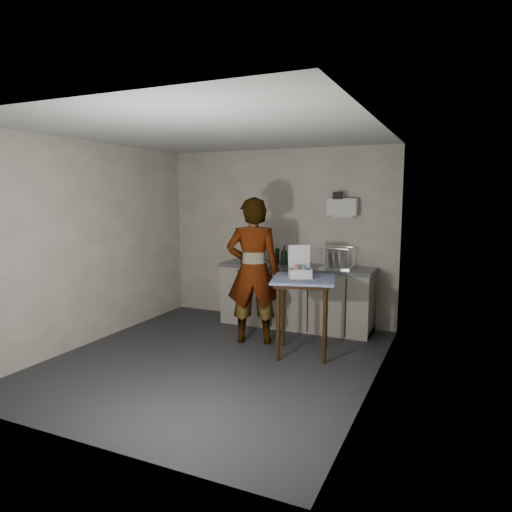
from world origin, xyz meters
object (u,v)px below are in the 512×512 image
at_px(soda_can, 301,261).
at_px(dark_bottle, 277,256).
at_px(paper_towel, 246,253).
at_px(soap_bottle, 284,255).
at_px(kitchen_counter, 296,298).
at_px(dish_rack, 336,263).
at_px(side_table, 303,288).
at_px(bakery_box, 300,270).
at_px(standing_man, 253,271).

xyz_separation_m(soda_can, dark_bottle, (-0.41, 0.09, 0.05)).
bearing_deg(paper_towel, soap_bottle, 5.97).
xyz_separation_m(kitchen_counter, dark_bottle, (-0.33, 0.07, 0.59)).
height_order(soap_bottle, soda_can, soap_bottle).
xyz_separation_m(kitchen_counter, soap_bottle, (-0.18, -0.02, 0.62)).
height_order(soda_can, dish_rack, dish_rack).
bearing_deg(side_table, dark_bottle, 110.37).
distance_m(paper_towel, dish_rack, 1.36).
distance_m(soda_can, dark_bottle, 0.42).
xyz_separation_m(dark_bottle, paper_towel, (-0.45, -0.14, 0.03)).
bearing_deg(bakery_box, soap_bottle, 95.36).
xyz_separation_m(soap_bottle, bakery_box, (0.59, -1.02, -0.03)).
bearing_deg(side_table, kitchen_counter, 99.10).
distance_m(side_table, dark_bottle, 1.41).
distance_m(soda_can, bakery_box, 1.07).
bearing_deg(side_table, soap_bottle, 107.13).
distance_m(soda_can, dish_rack, 0.50).
bearing_deg(bakery_box, kitchen_counter, 86.76).
height_order(side_table, soda_can, soda_can).
height_order(side_table, dish_rack, dish_rack).
distance_m(dish_rack, bakery_box, 1.07).
distance_m(side_table, dish_rack, 1.12).
distance_m(kitchen_counter, soap_bottle, 0.65).
bearing_deg(bakery_box, dish_rack, 55.89).
relative_size(standing_man, dark_bottle, 8.53).
bearing_deg(dark_bottle, kitchen_counter, -11.62).
bearing_deg(bakery_box, side_table, -61.02).
relative_size(soda_can, paper_towel, 0.43).
bearing_deg(side_table, paper_towel, 126.69).
bearing_deg(soap_bottle, dark_bottle, 149.95).
bearing_deg(side_table, soda_can, 95.78).
bearing_deg(standing_man, soap_bottle, -115.63).
bearing_deg(soda_can, paper_towel, -176.34).
bearing_deg(dark_bottle, paper_towel, -162.01).
relative_size(kitchen_counter, dark_bottle, 10.09).
height_order(dark_bottle, paper_towel, paper_towel).
bearing_deg(standing_man, side_table, 146.69).
height_order(kitchen_counter, paper_towel, paper_towel).
relative_size(kitchen_counter, soap_bottle, 8.11).
bearing_deg(dark_bottle, soda_can, -12.45).
height_order(paper_towel, dish_rack, paper_towel).
relative_size(kitchen_counter, soda_can, 17.10).
xyz_separation_m(standing_man, soda_can, (0.35, 0.88, 0.03)).
relative_size(side_table, soda_can, 7.17).
xyz_separation_m(dark_bottle, bakery_box, (0.73, -1.10, 0.00)).
bearing_deg(side_table, dish_rack, 69.77).
xyz_separation_m(standing_man, paper_towel, (-0.50, 0.83, 0.11)).
xyz_separation_m(side_table, soap_bottle, (-0.65, 1.06, 0.23)).
xyz_separation_m(side_table, soda_can, (-0.39, 1.06, 0.16)).
bearing_deg(dark_bottle, bakery_box, -56.37).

